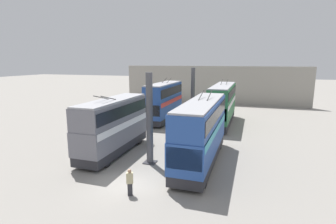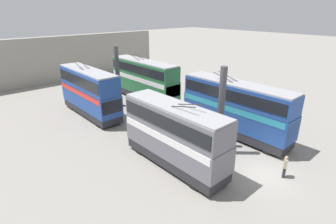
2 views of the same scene
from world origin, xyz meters
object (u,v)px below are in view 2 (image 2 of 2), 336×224
Objects in this scene: bus_right_mid at (174,132)px; person_aisle_midway at (150,114)px; person_by_left_row at (234,137)px; bus_right_far at (89,90)px; person_by_right_row at (171,134)px; bus_left_near at (236,106)px; bus_left_far at (144,78)px; oil_drum at (108,108)px; person_aisle_foreground at (285,166)px.

bus_right_mid is 9.04m from person_aisle_midway.
person_by_left_row is (-1.39, -5.94, -1.91)m from bus_right_mid.
bus_right_mid is at bearing 180.00° from bus_right_far.
person_aisle_midway is at bearing -25.71° from bus_right_mid.
bus_right_far is 11.58m from person_by_right_row.
bus_left_near is at bearing -36.84° from person_by_right_row.
person_aisle_midway is (-6.54, 4.18, -2.06)m from bus_left_far.
person_by_right_row reaches higher than oil_drum.
bus_left_near is at bearing -150.02° from bus_right_far.
person_by_right_row is at bearing 153.56° from bus_left_far.
bus_right_far is 21.22m from person_aisle_foreground.
bus_left_far reaches higher than bus_right_mid.
person_aisle_midway is 1.00× the size of person_by_right_row.
bus_right_far reaches higher than person_aisle_midway.
person_aisle_midway is at bearing -19.10° from person_aisle_foreground.
person_by_left_row is at bearing -158.91° from bus_right_far.
person_by_left_row is at bearing -164.84° from oil_drum.
bus_right_mid reaches higher than oil_drum.
bus_right_far is 7.45m from person_aisle_midway.
person_aisle_midway is at bearing 60.78° from person_by_right_row.
bus_right_far is at bearing -13.58° from person_by_left_row.
person_by_left_row is at bearing 172.55° from bus_left_far.
bus_left_near reaches higher than bus_right_mid.
oil_drum is at bearing 24.45° from bus_left_near.
person_aisle_midway is at bearing 147.39° from bus_left_far.
person_aisle_foreground reaches higher than person_aisle_midway.
bus_right_far is 5.64× the size of person_by_left_row.
oil_drum is (15.03, 4.07, -0.50)m from person_by_left_row.
bus_right_far is at bearing 93.54° from bus_left_far.
person_by_left_row is 0.99× the size of person_aisle_foreground.
person_aisle_midway is 2.07× the size of oil_drum.
oil_drum is at bearing 80.16° from person_by_right_row.
oil_drum is (13.53, 6.15, -2.54)m from bus_left_near.
person_aisle_midway is 0.99× the size of person_aisle_foreground.
bus_left_far is 6.60× the size of person_aisle_midway.
bus_left_near reaches higher than person_by_right_row.
bus_right_far is 5.67× the size of person_by_right_row.
person_aisle_foreground reaches higher than person_by_left_row.
bus_left_far reaches higher than oil_drum.
person_by_left_row reaches higher than person_by_right_row.
oil_drum is at bearing -100.95° from bus_right_far.
bus_right_far reaches higher than person_by_right_row.
oil_drum is (20.20, 2.97, -0.51)m from person_aisle_foreground.
person_by_right_row is 9.75m from person_aisle_foreground.
person_by_right_row is (-11.67, 5.80, -2.06)m from bus_left_far.
bus_right_far is (-0.50, 8.01, 0.02)m from bus_left_far.
bus_left_near is 1.20× the size of bus_right_mid.
bus_right_far reaches higher than person_aisle_foreground.
oil_drum is (-0.86, 6.15, -2.56)m from bus_left_far.
person_aisle_midway is (-6.04, -3.83, -2.08)m from bus_right_far.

